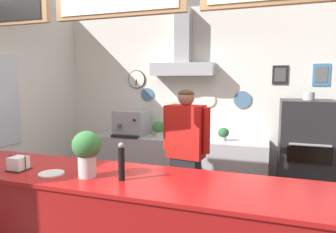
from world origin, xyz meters
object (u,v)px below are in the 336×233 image
at_px(shop_worker, 186,158).
at_px(condiment_plate, 51,174).
at_px(potted_oregano, 159,128).
at_px(napkin_holder, 19,164).
at_px(espresso_machine, 132,123).
at_px(basil_vase, 87,151).
at_px(potted_sage, 223,133).
at_px(potted_thyme, 189,129).
at_px(pizza_oven, 305,158).
at_px(pepper_grinder, 121,162).

relative_size(shop_worker, condiment_plate, 8.44).
bearing_deg(potted_oregano, napkin_holder, -97.25).
relative_size(espresso_machine, basil_vase, 1.41).
height_order(potted_oregano, potted_sage, potted_oregano).
height_order(potted_thyme, condiment_plate, potted_thyme).
height_order(shop_worker, napkin_holder, shop_worker).
bearing_deg(napkin_holder, pizza_oven, 43.20).
relative_size(pepper_grinder, basil_vase, 0.80).
bearing_deg(potted_thyme, potted_oregano, 178.36).
bearing_deg(condiment_plate, pepper_grinder, 5.12).
bearing_deg(potted_sage, basil_vase, -106.21).
xyz_separation_m(potted_oregano, pepper_grinder, (0.61, -2.45, 0.14)).
bearing_deg(espresso_machine, pepper_grinder, -66.18).
xyz_separation_m(shop_worker, potted_thyme, (-0.27, 1.19, 0.13)).
xyz_separation_m(espresso_machine, potted_oregano, (0.46, 0.03, -0.06)).
xyz_separation_m(pizza_oven, potted_thyme, (-1.62, 0.19, 0.26)).
xyz_separation_m(espresso_machine, potted_thyme, (0.96, 0.01, -0.06)).
xyz_separation_m(potted_sage, condiment_plate, (-1.01, -2.47, 0.04)).
relative_size(shop_worker, espresso_machine, 3.33).
relative_size(potted_sage, condiment_plate, 0.98).
xyz_separation_m(potted_oregano, basil_vase, (0.32, -2.46, 0.20)).
distance_m(pizza_oven, pepper_grinder, 2.74).
height_order(shop_worker, potted_oregano, shop_worker).
height_order(potted_sage, condiment_plate, potted_sage).
xyz_separation_m(espresso_machine, napkin_holder, (0.14, -2.47, -0.00)).
distance_m(potted_thyme, napkin_holder, 2.61).
xyz_separation_m(shop_worker, basil_vase, (-0.45, -1.26, 0.33)).
xyz_separation_m(pizza_oven, shop_worker, (-1.35, -1.00, 0.14)).
xyz_separation_m(potted_thyme, pepper_grinder, (0.11, -2.44, 0.15)).
relative_size(espresso_machine, potted_sage, 2.58).
relative_size(potted_thyme, pepper_grinder, 0.86).
bearing_deg(pepper_grinder, napkin_holder, -177.35).
distance_m(potted_sage, condiment_plate, 2.66).
height_order(shop_worker, basil_vase, shop_worker).
distance_m(potted_thyme, pepper_grinder, 2.45).
bearing_deg(espresso_machine, potted_sage, -0.44).
distance_m(shop_worker, basil_vase, 1.38).
xyz_separation_m(napkin_holder, condiment_plate, (0.34, -0.01, -0.05)).
xyz_separation_m(potted_oregano, napkin_holder, (-0.32, -2.50, 0.06)).
bearing_deg(potted_thyme, pepper_grinder, -87.37).
bearing_deg(potted_oregano, basil_vase, -82.52).
height_order(espresso_machine, potted_oregano, espresso_machine).
bearing_deg(potted_oregano, shop_worker, -57.39).
bearing_deg(shop_worker, potted_sage, -94.11).
bearing_deg(shop_worker, basil_vase, 78.69).
height_order(potted_thyme, basil_vase, basil_vase).
height_order(shop_worker, condiment_plate, shop_worker).
xyz_separation_m(pizza_oven, espresso_machine, (-2.58, 0.18, 0.32)).
xyz_separation_m(espresso_machine, basil_vase, (0.78, -2.44, 0.15)).
distance_m(espresso_machine, pepper_grinder, 2.65).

